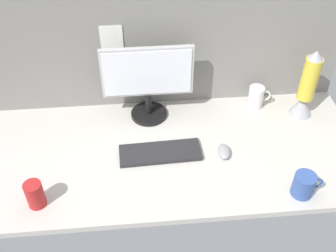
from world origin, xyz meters
The scene contains 9 objects.
ground_plane centered at (0.00, 0.00, -1.50)cm, with size 180.00×80.00×3.00cm, color beige.
cubicle_wall_back centered at (-0.03, 37.50, 38.61)cm, with size 180.00×5.50×77.23cm.
monitor centered at (-7.46, 25.12, 21.46)cm, with size 43.31×18.00×38.49cm.
keyboard centered at (-3.99, -3.51, 1.00)cm, with size 37.00×13.00×2.00cm, color #262628.
mouse centered at (24.90, -6.10, 1.70)cm, with size 5.60×9.60×3.40cm, color #99999E.
mug_red_plastic centered at (-55.50, -26.87, 5.95)cm, with size 7.19×7.19×11.90cm.
mug_ceramic_blue centered at (52.62, -31.39, 5.27)cm, with size 12.56×8.95×10.50cm.
mug_ceramic_white centered at (47.56, 26.45, 6.03)cm, with size 11.58×7.64×12.00cm.
lava_lamp centered at (69.23, 18.95, 15.30)cm, with size 11.14×11.14×36.47cm.
Camera 1 is at (-12.50, -133.56, 133.84)cm, focal length 43.70 mm.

